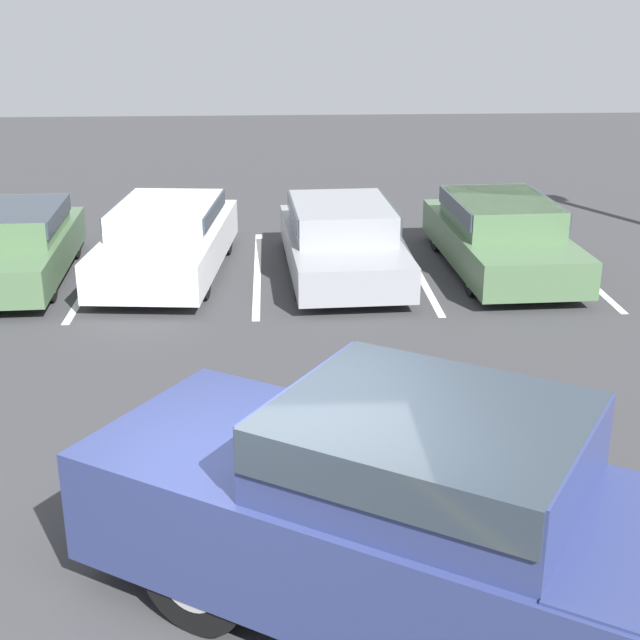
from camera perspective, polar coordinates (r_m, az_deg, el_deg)
ground_plane at (r=7.42m, az=-3.31°, el=-18.20°), size 60.00×60.00×0.00m
stall_stripe_b at (r=15.95m, az=-14.17°, el=2.87°), size 0.12×5.02×0.01m
stall_stripe_c at (r=15.65m, az=-4.03°, el=3.13°), size 0.12×5.02×0.01m
stall_stripe_d at (r=15.86m, az=6.18°, el=3.29°), size 0.12×5.02×0.01m
stall_stripe_e at (r=16.54m, az=15.83°, el=3.34°), size 0.12×5.02×0.01m
pickup_truck at (r=6.70m, az=9.38°, el=-13.42°), size 6.14×4.86×1.85m
parked_sedan_a at (r=15.88m, az=-18.99°, el=4.74°), size 1.90×4.30×1.22m
parked_sedan_b at (r=15.55m, az=-9.73°, el=5.30°), size 2.25×4.63×1.24m
parked_sedan_c at (r=15.32m, az=1.38°, el=5.35°), size 2.03×4.50×1.24m
parked_sedan_d at (r=15.87m, az=11.47°, el=5.52°), size 1.97×4.60×1.26m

